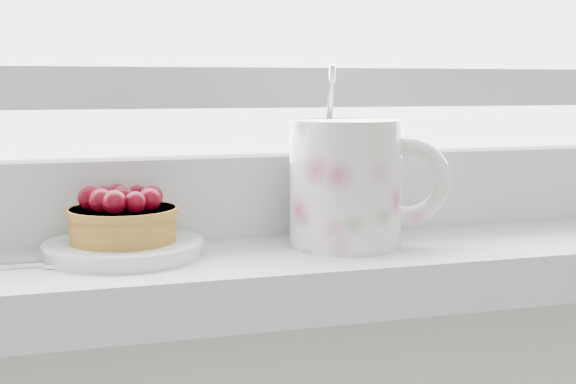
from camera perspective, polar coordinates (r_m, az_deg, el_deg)
name	(u,v)px	position (r m, az deg, el deg)	size (l,w,h in m)	color
saucer	(124,249)	(0.64, -11.60, -3.99)	(0.12, 0.12, 0.01)	silver
raspberry_tart	(123,217)	(0.63, -11.68, -1.75)	(0.09, 0.09, 0.04)	#915F1F
floral_mug	(350,180)	(0.66, 4.42, 0.83)	(0.14, 0.12, 0.15)	silver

